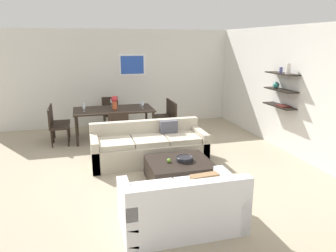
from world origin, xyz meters
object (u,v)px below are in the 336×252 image
(dining_chair_left_far, at_px, (57,120))
(dining_chair_left_near, at_px, (55,124))
(apple_on_coffee_table, at_px, (169,160))
(dining_chair_head, at_px, (111,111))
(wine_glass_head, at_px, (112,101))
(dining_chair_right_far, at_px, (165,113))
(wine_glass_left_far, at_px, (84,105))
(centerpiece_vase, at_px, (114,102))
(decorative_bowl, at_px, (185,159))
(loveseat_white, at_px, (182,207))
(sofa_beige, at_px, (149,147))
(wine_glass_left_near, at_px, (84,107))
(dining_chair_foot, at_px, (118,128))
(wine_glass_right_near, at_px, (143,104))
(dining_table, at_px, (114,111))
(coffee_table, at_px, (179,171))
(dining_chair_right_near, at_px, (169,117))
(wine_glass_right_far, at_px, (141,102))

(dining_chair_left_far, bearing_deg, dining_chair_left_near, -90.00)
(apple_on_coffee_table, distance_m, dining_chair_head, 3.89)
(dining_chair_head, xyz_separation_m, wine_glass_head, (-0.00, -0.47, 0.36))
(dining_chair_right_far, relative_size, wine_glass_left_far, 5.28)
(centerpiece_vase, bearing_deg, decorative_bowl, -73.48)
(loveseat_white, height_order, dining_chair_left_near, dining_chair_left_near)
(decorative_bowl, bearing_deg, dining_chair_head, 103.12)
(sofa_beige, distance_m, apple_on_coffee_table, 1.13)
(dining_chair_left_near, relative_size, wine_glass_left_near, 5.88)
(dining_chair_foot, distance_m, centerpiece_vase, 0.99)
(dining_chair_right_far, bearing_deg, centerpiece_vase, -170.07)
(dining_chair_foot, xyz_separation_m, wine_glass_left_near, (-0.71, 0.78, 0.35))
(dining_chair_left_near, distance_m, wine_glass_right_near, 2.11)
(wine_glass_head, relative_size, wine_glass_right_near, 1.04)
(sofa_beige, height_order, centerpiece_vase, centerpiece_vase)
(loveseat_white, distance_m, dining_chair_left_near, 4.43)
(apple_on_coffee_table, height_order, wine_glass_head, wine_glass_head)
(dining_table, relative_size, dining_chair_foot, 2.19)
(coffee_table, distance_m, dining_chair_right_far, 3.21)
(loveseat_white, xyz_separation_m, wine_glass_left_near, (-1.13, 4.14, 0.56))
(dining_table, bearing_deg, loveseat_white, -84.29)
(dining_table, xyz_separation_m, dining_chair_head, (0.00, 0.91, -0.18))
(dining_chair_foot, height_order, centerpiece_vase, centerpiece_vase)
(apple_on_coffee_table, relative_size, dining_chair_left_far, 0.08)
(wine_glass_right_near, bearing_deg, dining_chair_right_near, -8.65)
(centerpiece_vase, bearing_deg, dining_chair_right_near, -9.06)
(dining_chair_right_far, relative_size, wine_glass_left_near, 5.88)
(dining_chair_left_far, distance_m, wine_glass_left_near, 0.83)
(sofa_beige, height_order, dining_chair_right_near, dining_chair_right_near)
(decorative_bowl, bearing_deg, dining_chair_left_far, 125.68)
(dining_chair_left_far, xyz_separation_m, dining_chair_foot, (1.37, -1.13, 0.00))
(wine_glass_left_far, bearing_deg, sofa_beige, -57.94)
(decorative_bowl, xyz_separation_m, wine_glass_right_far, (-0.19, 3.06, 0.43))
(dining_table, relative_size, dining_chair_left_far, 2.19)
(dining_chair_right_near, xyz_separation_m, wine_glass_right_near, (-0.67, 0.10, 0.36))
(dining_chair_foot, xyz_separation_m, centerpiece_vase, (0.03, 0.90, 0.43))
(dining_chair_right_far, height_order, wine_glass_right_near, wine_glass_right_near)
(apple_on_coffee_table, distance_m, wine_glass_left_far, 3.36)
(apple_on_coffee_table, xyz_separation_m, dining_chair_right_far, (0.76, 3.16, 0.09))
(loveseat_white, bearing_deg, sofa_beige, 88.20)
(dining_chair_right_near, relative_size, wine_glass_left_near, 5.88)
(wine_glass_head, relative_size, centerpiece_vase, 0.52)
(wine_glass_head, height_order, centerpiece_vase, centerpiece_vase)
(apple_on_coffee_table, bearing_deg, dining_chair_right_far, 76.52)
(dining_table, distance_m, dining_chair_head, 0.92)
(wine_glass_head, bearing_deg, dining_chair_right_near, -25.84)
(dining_table, relative_size, wine_glass_right_far, 12.76)
(coffee_table, bearing_deg, wine_glass_left_near, 118.47)
(centerpiece_vase, bearing_deg, sofa_beige, -75.19)
(wine_glass_head, xyz_separation_m, wine_glass_left_far, (-0.71, -0.32, -0.00))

